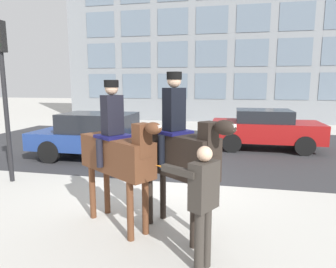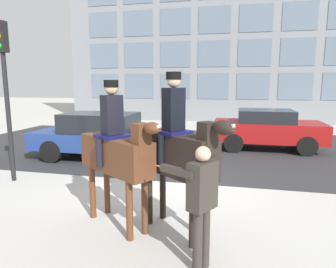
{
  "view_description": "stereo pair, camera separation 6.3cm",
  "coord_description": "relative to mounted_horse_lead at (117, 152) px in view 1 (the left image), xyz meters",
  "views": [
    {
      "loc": [
        1.36,
        -6.59,
        2.46
      ],
      "look_at": [
        0.21,
        -1.17,
        1.52
      ],
      "focal_mm": 32.0,
      "sensor_mm": 36.0,
      "label": 1
    },
    {
      "loc": [
        1.42,
        -6.57,
        2.46
      ],
      "look_at": [
        0.21,
        -1.17,
        1.52
      ],
      "focal_mm": 32.0,
      "sensor_mm": 36.0,
      "label": 2
    }
  ],
  "objects": [
    {
      "name": "street_car_far_lane",
      "position": [
        3.12,
        7.06,
        -0.53
      ],
      "size": [
        3.96,
        1.95,
        1.49
      ],
      "color": "maroon",
      "rests_on": "ground_plane"
    },
    {
      "name": "mounted_horse_lead",
      "position": [
        0.0,
        0.0,
        0.0
      ],
      "size": [
        1.75,
        1.32,
        2.52
      ],
      "rotation": [
        0.0,
        0.0,
        -0.59
      ],
      "color": "#59331E",
      "rests_on": "ground_plane"
    },
    {
      "name": "street_car_near_lane",
      "position": [
        -2.26,
        4.32,
        -0.53
      ],
      "size": [
        4.6,
        1.81,
        1.51
      ],
      "color": "navy",
      "rests_on": "ground_plane"
    },
    {
      "name": "pedestrian_bystander",
      "position": [
        1.53,
        -0.93,
        -0.34
      ],
      "size": [
        0.91,
        0.46,
        1.68
      ],
      "rotation": [
        0.0,
        0.0,
        2.6
      ],
      "color": "#332D28",
      "rests_on": "ground_plane"
    },
    {
      "name": "ground_plane",
      "position": [
        0.5,
        1.97,
        -1.32
      ],
      "size": [
        80.0,
        80.0,
        0.0
      ],
      "primitive_type": "plane",
      "color": "#B2AFA8"
    },
    {
      "name": "road_surface",
      "position": [
        0.5,
        6.72,
        -1.32
      ],
      "size": [
        19.54,
        8.5,
        0.01
      ],
      "color": "#2D2D30",
      "rests_on": "ground_plane"
    },
    {
      "name": "traffic_light",
      "position": [
        -3.56,
        1.72,
        1.31
      ],
      "size": [
        0.24,
        0.29,
        3.91
      ],
      "color": "black",
      "rests_on": "ground_plane"
    },
    {
      "name": "mounted_horse_companion",
      "position": [
        1.05,
        -0.0,
        0.07
      ],
      "size": [
        1.68,
        1.36,
        2.64
      ],
      "rotation": [
        0.0,
        0.0,
        -0.63
      ],
      "color": "black",
      "rests_on": "ground_plane"
    }
  ]
}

